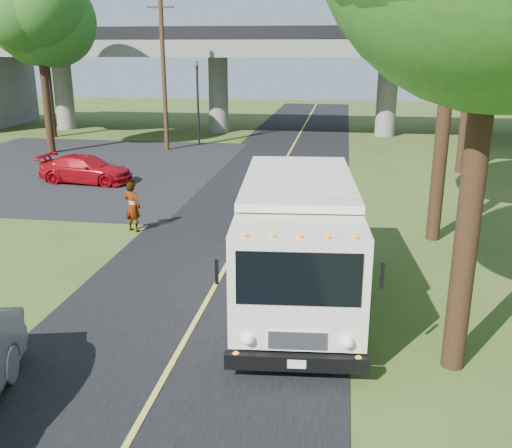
% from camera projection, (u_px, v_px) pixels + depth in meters
% --- Properties ---
extents(ground, '(120.00, 120.00, 0.00)m').
position_uv_depth(ground, '(169.00, 369.00, 11.16)').
color(ground, '#3A4F1C').
rests_on(ground, ground).
extents(road, '(7.00, 90.00, 0.02)m').
position_uv_depth(road, '(251.00, 221.00, 20.59)').
color(road, black).
rests_on(road, ground).
extents(parking_lot, '(16.00, 18.00, 0.01)m').
position_uv_depth(parking_lot, '(68.00, 168.00, 29.75)').
color(parking_lot, black).
rests_on(parking_lot, ground).
extents(lane_line, '(0.12, 90.00, 0.01)m').
position_uv_depth(lane_line, '(251.00, 221.00, 20.59)').
color(lane_line, gold).
rests_on(lane_line, road).
extents(overpass, '(54.00, 10.00, 7.30)m').
position_uv_depth(overpass, '(301.00, 69.00, 40.00)').
color(overpass, slate).
rests_on(overpass, ground).
extents(traffic_signal, '(0.18, 0.22, 5.20)m').
position_uv_depth(traffic_signal, '(198.00, 94.00, 35.62)').
color(traffic_signal, black).
rests_on(traffic_signal, ground).
extents(utility_pole, '(1.60, 0.26, 9.00)m').
position_uv_depth(utility_pole, '(164.00, 73.00, 33.54)').
color(utility_pole, '#472D19').
rests_on(utility_pole, ground).
extents(tree_left_lot, '(5.60, 5.50, 10.50)m').
position_uv_depth(tree_left_lot, '(39.00, 12.00, 31.43)').
color(tree_left_lot, '#382314').
rests_on(tree_left_lot, ground).
extents(tree_left_far, '(5.26, 5.16, 9.89)m').
position_uv_depth(tree_left_far, '(44.00, 25.00, 37.67)').
color(tree_left_far, '#382314').
rests_on(tree_left_far, ground).
extents(step_van, '(3.26, 7.42, 3.03)m').
position_uv_depth(step_van, '(298.00, 239.00, 13.60)').
color(step_van, silver).
rests_on(step_van, ground).
extents(red_sedan, '(4.50, 2.14, 1.27)m').
position_uv_depth(red_sedan, '(86.00, 169.00, 26.35)').
color(red_sedan, '#AA0A12').
rests_on(red_sedan, ground).
extents(pedestrian, '(0.74, 0.61, 1.73)m').
position_uv_depth(pedestrian, '(133.00, 207.00, 19.29)').
color(pedestrian, gray).
rests_on(pedestrian, ground).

